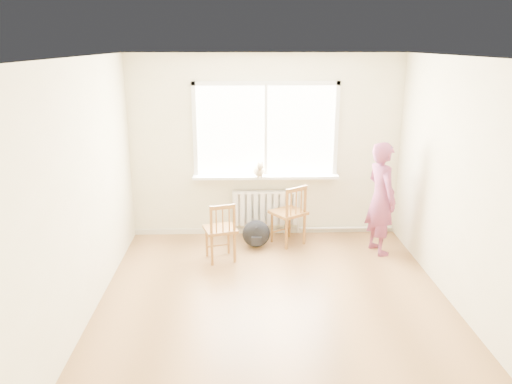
{
  "coord_description": "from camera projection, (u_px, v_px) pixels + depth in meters",
  "views": [
    {
      "loc": [
        -0.38,
        -4.98,
        2.84
      ],
      "look_at": [
        -0.18,
        1.2,
        0.98
      ],
      "focal_mm": 35.0,
      "sensor_mm": 36.0,
      "label": 1
    }
  ],
  "objects": [
    {
      "name": "baseboard",
      "position": [
        265.0,
        230.0,
        7.73
      ],
      "size": [
        4.0,
        0.03,
        0.08
      ],
      "primitive_type": "cube",
      "color": "beige",
      "rests_on": "ground"
    },
    {
      "name": "window",
      "position": [
        266.0,
        126.0,
        7.25
      ],
      "size": [
        2.12,
        0.05,
        1.42
      ],
      "color": "white",
      "rests_on": "back_wall"
    },
    {
      "name": "heating_pipe",
      "position": [
        346.0,
        228.0,
        7.71
      ],
      "size": [
        1.4,
        0.04,
        0.04
      ],
      "primitive_type": "cylinder",
      "rotation": [
        0.0,
        1.57,
        0.0
      ],
      "color": "silver",
      "rests_on": "back_wall"
    },
    {
      "name": "backpack",
      "position": [
        256.0,
        234.0,
        7.16
      ],
      "size": [
        0.42,
        0.33,
        0.4
      ],
      "primitive_type": "ellipsoid",
      "rotation": [
        0.0,
        0.0,
        0.07
      ],
      "color": "black",
      "rests_on": "floor"
    },
    {
      "name": "ceiling",
      "position": [
        278.0,
        57.0,
        4.82
      ],
      "size": [
        4.5,
        4.5,
        0.0
      ],
      "primitive_type": "plane",
      "rotation": [
        3.14,
        0.0,
        0.0
      ],
      "color": "white",
      "rests_on": "back_wall"
    },
    {
      "name": "person",
      "position": [
        381.0,
        198.0,
        6.83
      ],
      "size": [
        0.52,
        0.65,
        1.57
      ],
      "primitive_type": "imported",
      "rotation": [
        0.0,
        0.0,
        1.84
      ],
      "color": "#BE3F74",
      "rests_on": "floor"
    },
    {
      "name": "chair_left",
      "position": [
        221.0,
        232.0,
        6.64
      ],
      "size": [
        0.5,
        0.49,
        0.82
      ],
      "rotation": [
        0.0,
        0.0,
        3.43
      ],
      "color": "olive",
      "rests_on": "floor"
    },
    {
      "name": "radiator",
      "position": [
        266.0,
        208.0,
        7.54
      ],
      "size": [
        1.0,
        0.12,
        0.55
      ],
      "color": "white",
      "rests_on": "back_wall"
    },
    {
      "name": "chair_right",
      "position": [
        290.0,
        215.0,
        7.18
      ],
      "size": [
        0.6,
        0.6,
        0.89
      ],
      "rotation": [
        0.0,
        0.0,
        3.74
      ],
      "color": "olive",
      "rests_on": "floor"
    },
    {
      "name": "cat",
      "position": [
        259.0,
        170.0,
        7.26
      ],
      "size": [
        0.2,
        0.38,
        0.25
      ],
      "rotation": [
        0.0,
        0.0,
        0.14
      ],
      "color": "#CEB18C",
      "rests_on": "windowsill"
    },
    {
      "name": "windowsill",
      "position": [
        266.0,
        177.0,
        7.38
      ],
      "size": [
        2.15,
        0.22,
        0.04
      ],
      "primitive_type": "cube",
      "color": "white",
      "rests_on": "back_wall"
    },
    {
      "name": "floor",
      "position": [
        275.0,
        306.0,
        5.6
      ],
      "size": [
        4.5,
        4.5,
        0.0
      ],
      "primitive_type": "plane",
      "color": "#9E6E40",
      "rests_on": "ground"
    },
    {
      "name": "back_wall",
      "position": [
        266.0,
        147.0,
        7.36
      ],
      "size": [
        4.0,
        0.01,
        2.7
      ],
      "primitive_type": "cube",
      "color": "beige",
      "rests_on": "ground"
    }
  ]
}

